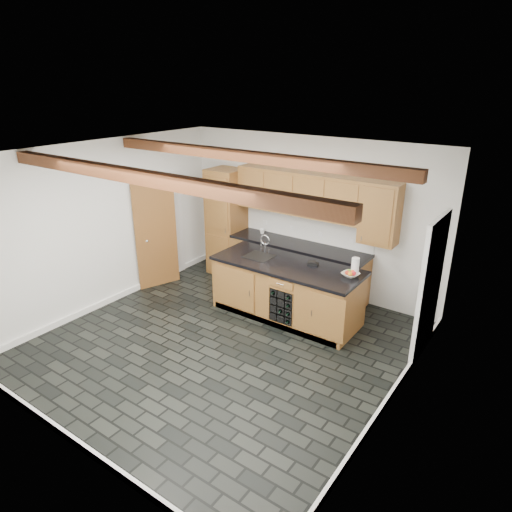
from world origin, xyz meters
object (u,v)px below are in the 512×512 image
(fruit_bowl, at_px, (350,275))
(paper_towel, at_px, (355,266))
(island, at_px, (286,290))
(kitchen_scale, at_px, (313,263))

(fruit_bowl, relative_size, paper_towel, 0.93)
(island, bearing_deg, kitchen_scale, 33.09)
(island, relative_size, fruit_bowl, 9.94)
(island, relative_size, kitchen_scale, 13.44)
(fruit_bowl, bearing_deg, island, -172.56)
(island, xyz_separation_m, fruit_bowl, (1.03, 0.13, 0.50))
(fruit_bowl, bearing_deg, kitchen_scale, 172.44)
(kitchen_scale, bearing_deg, island, -160.95)
(island, distance_m, kitchen_scale, 0.64)
(paper_towel, bearing_deg, kitchen_scale, -179.12)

